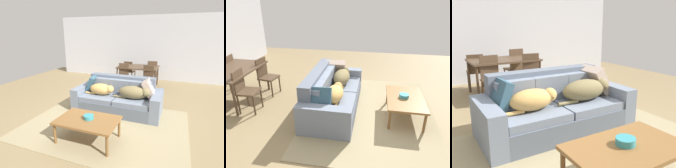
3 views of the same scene
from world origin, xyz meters
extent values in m
plane|color=#8A7650|center=(0.00, 0.00, 0.00)|extent=(10.00, 10.00, 0.00)
cube|color=silver|center=(0.00, 4.00, 1.35)|extent=(8.00, 0.12, 2.70)
cube|color=#998B67|center=(0.12, -0.52, 0.01)|extent=(3.45, 2.62, 0.01)
cube|color=slate|center=(0.12, 0.27, 0.16)|extent=(1.78, 0.99, 0.31)
cube|color=slate|center=(-0.32, 0.27, 0.37)|extent=(0.86, 0.95, 0.11)
cube|color=slate|center=(0.57, 0.27, 0.37)|extent=(0.86, 0.95, 0.11)
cube|color=slate|center=(0.12, 0.65, 0.65)|extent=(1.78, 0.24, 0.44)
cube|color=slate|center=(-0.43, 0.46, 0.61)|extent=(0.55, 0.16, 0.37)
cube|color=slate|center=(0.12, 0.46, 0.61)|extent=(0.55, 0.16, 0.37)
cube|color=slate|center=(0.67, 0.46, 0.61)|extent=(0.55, 0.16, 0.37)
cube|color=slate|center=(-0.87, 0.27, 0.29)|extent=(0.22, 0.99, 0.59)
cube|color=slate|center=(1.12, 0.27, 0.29)|extent=(0.22, 0.99, 0.59)
ellipsoid|color=tan|center=(-0.30, 0.19, 0.57)|extent=(0.61, 0.34, 0.29)
sphere|color=tan|center=(-0.04, 0.17, 0.60)|extent=(0.19, 0.19, 0.19)
cone|color=olive|center=(-0.04, 0.08, 0.59)|extent=(0.09, 0.11, 0.09)
cylinder|color=tan|center=(-0.58, 0.12, 0.46)|extent=(0.28, 0.05, 0.05)
ellipsoid|color=olive|center=(0.55, 0.19, 0.58)|extent=(0.72, 0.36, 0.31)
sphere|color=olive|center=(0.86, 0.17, 0.62)|extent=(0.22, 0.22, 0.22)
cone|color=brown|center=(0.86, 0.07, 0.61)|extent=(0.10, 0.12, 0.10)
cylinder|color=olive|center=(0.23, 0.12, 0.46)|extent=(0.32, 0.05, 0.05)
cube|color=#2F5063|center=(-0.67, 0.40, 0.62)|extent=(0.29, 0.45, 0.45)
cube|color=#B6A092|center=(0.91, 0.39, 0.64)|extent=(0.39, 0.50, 0.49)
cube|color=brown|center=(0.04, -1.20, 0.42)|extent=(1.12, 0.72, 0.04)
cylinder|color=brown|center=(-0.47, -1.51, 0.20)|extent=(0.05, 0.05, 0.40)
cylinder|color=brown|center=(0.56, -1.51, 0.20)|extent=(0.05, 0.05, 0.40)
cylinder|color=brown|center=(-0.47, -0.88, 0.20)|extent=(0.05, 0.05, 0.40)
cylinder|color=brown|center=(0.56, -0.88, 0.20)|extent=(0.05, 0.05, 0.40)
cylinder|color=teal|center=(0.05, -1.17, 0.47)|extent=(0.19, 0.19, 0.07)
cube|color=#4F3A28|center=(0.12, 2.65, 0.75)|extent=(1.46, 0.99, 0.04)
cylinder|color=#433122|center=(-0.56, 2.20, 0.37)|extent=(0.05, 0.05, 0.73)
cylinder|color=#433122|center=(0.79, 2.20, 0.37)|extent=(0.05, 0.05, 0.73)
cylinder|color=#433122|center=(-0.56, 3.09, 0.37)|extent=(0.05, 0.05, 0.73)
cylinder|color=#433122|center=(0.79, 3.09, 0.37)|extent=(0.05, 0.05, 0.73)
cube|color=#4F3A28|center=(-0.30, 2.04, 0.45)|extent=(0.42, 0.42, 0.04)
cube|color=#4F3A28|center=(-0.31, 2.22, 0.70)|extent=(0.36, 0.06, 0.46)
cylinder|color=#473424|center=(-0.46, 1.86, 0.22)|extent=(0.04, 0.04, 0.43)
cylinder|color=#473424|center=(-0.12, 1.88, 0.22)|extent=(0.04, 0.04, 0.43)
cylinder|color=#473424|center=(-0.48, 2.20, 0.22)|extent=(0.04, 0.04, 0.43)
cylinder|color=#473424|center=(-0.14, 2.22, 0.22)|extent=(0.04, 0.04, 0.43)
cube|color=#4F3A28|center=(0.55, 2.02, 0.43)|extent=(0.45, 0.45, 0.04)
cube|color=#4F3A28|center=(0.58, 2.20, 0.68)|extent=(0.36, 0.08, 0.46)
cylinder|color=#473424|center=(0.36, 1.88, 0.21)|extent=(0.04, 0.04, 0.41)
cylinder|color=#473424|center=(0.70, 1.83, 0.21)|extent=(0.04, 0.04, 0.41)
cylinder|color=#473424|center=(0.41, 2.21, 0.21)|extent=(0.04, 0.04, 0.41)
cylinder|color=#473424|center=(0.75, 2.17, 0.21)|extent=(0.04, 0.04, 0.41)
cube|color=#4F3A28|center=(-0.38, 3.28, 0.43)|extent=(0.45, 0.45, 0.04)
cube|color=#4F3A28|center=(-0.40, 3.10, 0.66)|extent=(0.36, 0.08, 0.40)
cylinder|color=#473424|center=(-0.18, 3.42, 0.21)|extent=(0.04, 0.04, 0.41)
cylinder|color=#473424|center=(-0.52, 3.47, 0.21)|extent=(0.04, 0.04, 0.41)
cylinder|color=#473424|center=(-0.23, 3.08, 0.21)|extent=(0.04, 0.04, 0.41)
cylinder|color=#473424|center=(-0.57, 3.13, 0.21)|extent=(0.04, 0.04, 0.41)
cube|color=#4F3A28|center=(0.55, 3.24, 0.42)|extent=(0.45, 0.45, 0.04)
cube|color=#4F3A28|center=(0.57, 3.06, 0.69)|extent=(0.36, 0.08, 0.49)
cylinder|color=#473424|center=(0.70, 3.43, 0.20)|extent=(0.04, 0.04, 0.40)
cylinder|color=#473424|center=(0.36, 3.38, 0.20)|extent=(0.04, 0.04, 0.40)
cylinder|color=#473424|center=(0.74, 3.09, 0.20)|extent=(0.04, 0.04, 0.40)
cylinder|color=#473424|center=(0.40, 3.05, 0.20)|extent=(0.04, 0.04, 0.40)
camera|label=1|loc=(1.51, -3.78, 1.96)|focal=28.26mm
camera|label=2|loc=(-3.83, -0.53, 2.38)|focal=33.26mm
camera|label=3|loc=(-1.53, -2.66, 1.56)|focal=39.26mm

